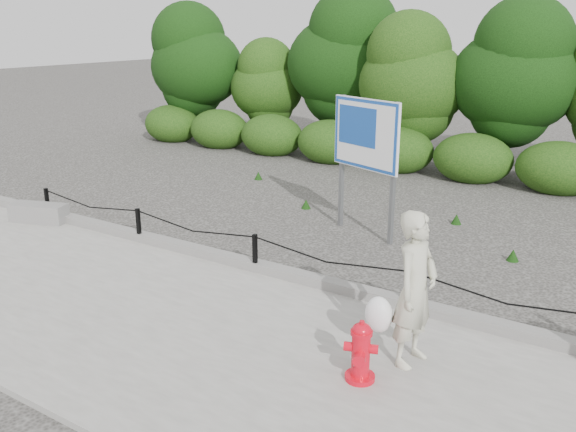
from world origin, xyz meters
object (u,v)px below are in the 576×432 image
(pedestrian, at_px, (413,291))
(advertising_sign, at_px, (366,141))
(fire_hydrant, at_px, (361,352))
(concrete_block, at_px, (39,213))

(pedestrian, relative_size, advertising_sign, 0.71)
(fire_hydrant, relative_size, pedestrian, 0.39)
(pedestrian, height_order, advertising_sign, advertising_sign)
(fire_hydrant, distance_m, pedestrian, 0.89)
(pedestrian, xyz_separation_m, advertising_sign, (-2.46, 3.84, 0.81))
(concrete_block, bearing_deg, fire_hydrant, -11.74)
(fire_hydrant, bearing_deg, advertising_sign, 95.71)
(concrete_block, xyz_separation_m, advertising_sign, (5.48, 2.89, 1.50))
(pedestrian, height_order, concrete_block, pedestrian)
(pedestrian, bearing_deg, fire_hydrant, 162.75)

